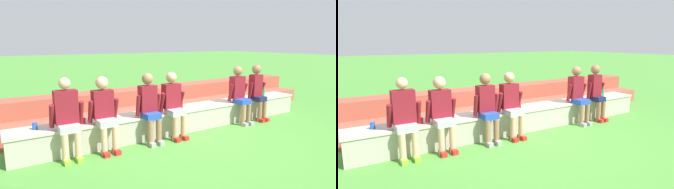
% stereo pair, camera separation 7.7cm
% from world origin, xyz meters
% --- Properties ---
extents(ground_plane, '(80.00, 80.00, 0.00)m').
position_xyz_m(ground_plane, '(0.00, 0.00, 0.00)').
color(ground_plane, '#4C9338').
extents(stone_seating_wall, '(7.06, 0.61, 0.50)m').
position_xyz_m(stone_seating_wall, '(0.00, 0.29, 0.27)').
color(stone_seating_wall, '#B7AF9E').
rests_on(stone_seating_wall, ground).
extents(brick_bleachers, '(9.99, 1.23, 0.76)m').
position_xyz_m(brick_bleachers, '(0.00, 1.62, 0.32)').
color(brick_bleachers, '#AC5541').
rests_on(brick_bleachers, ground).
extents(person_far_left, '(0.56, 0.49, 1.38)m').
position_xyz_m(person_far_left, '(-2.56, -0.01, 0.74)').
color(person_far_left, '#DBAD89').
rests_on(person_far_left, ground).
extents(person_left_of_center, '(0.55, 0.56, 1.35)m').
position_xyz_m(person_left_of_center, '(-1.91, 0.01, 0.73)').
color(person_left_of_center, '#DBAD89').
rests_on(person_left_of_center, ground).
extents(person_center, '(0.52, 0.52, 1.36)m').
position_xyz_m(person_center, '(-1.02, -0.02, 0.73)').
color(person_center, '#996B4C').
rests_on(person_center, ground).
extents(person_right_of_center, '(0.55, 0.56, 1.35)m').
position_xyz_m(person_right_of_center, '(-0.46, -0.02, 0.73)').
color(person_right_of_center, tan).
rests_on(person_right_of_center, ground).
extents(person_far_right, '(0.53, 0.57, 1.38)m').
position_xyz_m(person_far_right, '(1.48, 0.01, 0.74)').
color(person_far_right, '#996B4C').
rests_on(person_far_right, ground).
extents(person_rightmost_edge, '(0.48, 0.51, 1.39)m').
position_xyz_m(person_rightmost_edge, '(2.08, -0.02, 0.75)').
color(person_rightmost_edge, '#996B4C').
rests_on(person_rightmost_edge, ground).
extents(water_bottle_center_gap, '(0.07, 0.07, 0.22)m').
position_xyz_m(water_bottle_center_gap, '(2.66, 0.26, 0.60)').
color(water_bottle_center_gap, green).
rests_on(water_bottle_center_gap, stone_seating_wall).
extents(water_bottle_mid_left, '(0.07, 0.07, 0.23)m').
position_xyz_m(water_bottle_mid_left, '(-0.04, 0.30, 0.61)').
color(water_bottle_mid_left, red).
rests_on(water_bottle_mid_left, stone_seating_wall).
extents(plastic_cup_middle, '(0.08, 0.08, 0.11)m').
position_xyz_m(plastic_cup_middle, '(-2.24, 0.23, 0.55)').
color(plastic_cup_middle, red).
rests_on(plastic_cup_middle, stone_seating_wall).
extents(plastic_cup_right_end, '(0.08, 0.08, 0.12)m').
position_xyz_m(plastic_cup_right_end, '(-3.03, 0.32, 0.56)').
color(plastic_cup_right_end, blue).
rests_on(plastic_cup_right_end, stone_seating_wall).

